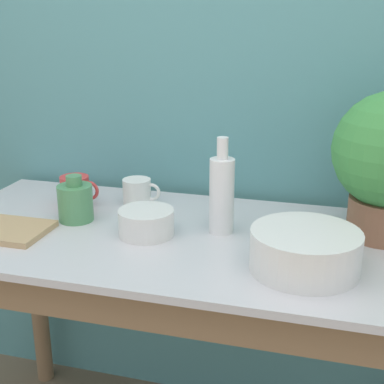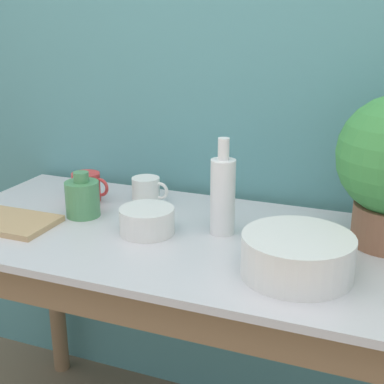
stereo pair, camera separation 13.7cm
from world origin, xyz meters
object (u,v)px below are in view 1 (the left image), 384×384
bowl_wash_large (305,250)px  bottle_short (75,202)px  bowl_small_enamel_white (146,222)px  mug_red (76,190)px  mug_white (138,192)px  bottle_tall (222,193)px

bowl_wash_large → bottle_short: bottle_short is taller
bowl_wash_large → bowl_small_enamel_white: bowl_wash_large is taller
mug_red → mug_white: mug_red is taller
bottle_short → bowl_wash_large: bearing=-12.4°
bowl_wash_large → mug_white: bearing=149.4°
bowl_small_enamel_white → bowl_wash_large: bearing=-12.9°
bowl_small_enamel_white → mug_white: bearing=116.3°
mug_red → bowl_small_enamel_white: mug_red is taller
bottle_tall → mug_white: bearing=154.2°
mug_white → bowl_small_enamel_white: 0.24m
bottle_short → mug_white: bearing=54.0°
bottle_short → mug_red: 0.13m
mug_red → bowl_wash_large: bearing=-20.3°
bottle_short → mug_white: 0.21m
bowl_wash_large → bottle_tall: (-0.23, 0.17, 0.06)m
mug_red → bottle_short: bearing=-63.1°
bottle_short → mug_white: size_ratio=1.11×
bowl_wash_large → bottle_short: size_ratio=1.90×
bottle_tall → mug_red: bottle_tall is taller
mug_red → bottle_tall: bearing=-11.0°
bowl_wash_large → bowl_small_enamel_white: bearing=167.1°
bowl_wash_large → mug_white: 0.61m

